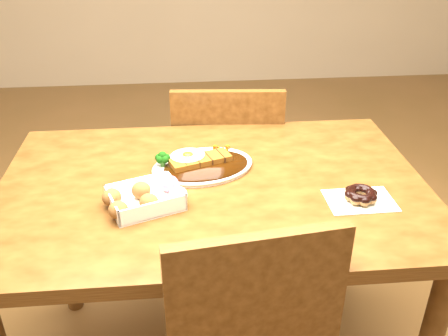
{
  "coord_description": "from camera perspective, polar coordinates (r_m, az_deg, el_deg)",
  "views": [
    {
      "loc": [
        -0.08,
        -1.2,
        1.47
      ],
      "look_at": [
        0.03,
        -0.02,
        0.81
      ],
      "focal_mm": 40.0,
      "sensor_mm": 36.0,
      "label": 1
    }
  ],
  "objects": [
    {
      "name": "donut_box",
      "position": [
        1.31,
        -9.0,
        -3.32
      ],
      "size": [
        0.22,
        0.19,
        0.05
      ],
      "rotation": [
        0.0,
        0.0,
        0.36
      ],
      "color": "white",
      "rests_on": "table"
    },
    {
      "name": "table",
      "position": [
        1.46,
        -1.23,
        -5.08
      ],
      "size": [
        1.2,
        0.8,
        0.75
      ],
      "color": "#44250D",
      "rests_on": "ground"
    },
    {
      "name": "pon_de_ring",
      "position": [
        1.36,
        15.36,
        -3.01
      ],
      "size": [
        0.18,
        0.13,
        0.03
      ],
      "rotation": [
        0.0,
        0.0,
        0.02
      ],
      "color": "silver",
      "rests_on": "table"
    },
    {
      "name": "chair_far",
      "position": [
        2.01,
        0.33,
        -0.48
      ],
      "size": [
        0.45,
        0.45,
        0.87
      ],
      "rotation": [
        0.0,
        0.0,
        3.06
      ],
      "color": "#44250D",
      "rests_on": "ground"
    },
    {
      "name": "katsu_curry_plate",
      "position": [
        1.47,
        -2.68,
        0.47
      ],
      "size": [
        0.34,
        0.28,
        0.06
      ],
      "rotation": [
        0.0,
        0.0,
        0.27
      ],
      "color": "white",
      "rests_on": "table"
    }
  ]
}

